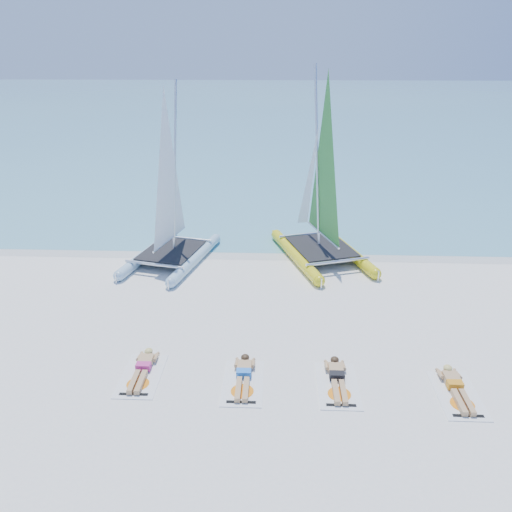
{
  "coord_description": "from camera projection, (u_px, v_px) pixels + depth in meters",
  "views": [
    {
      "loc": [
        1.03,
        -13.1,
        7.68
      ],
      "look_at": [
        0.43,
        1.2,
        1.68
      ],
      "focal_mm": 35.0,
      "sensor_mm": 36.0,
      "label": 1
    }
  ],
  "objects": [
    {
      "name": "sunbather_c",
      "position": [
        337.0,
        377.0,
        12.38
      ],
      "size": [
        0.37,
        1.73,
        0.26
      ],
      "color": "tan",
      "rests_on": "towel_c"
    },
    {
      "name": "towel_a",
      "position": [
        142.0,
        376.0,
        12.61
      ],
      "size": [
        1.0,
        1.85,
        0.02
      ],
      "primitive_type": "cube",
      "color": "white",
      "rests_on": "ground"
    },
    {
      "name": "towel_b",
      "position": [
        243.0,
        383.0,
        12.35
      ],
      "size": [
        1.0,
        1.85,
        0.02
      ],
      "primitive_type": "cube",
      "color": "white",
      "rests_on": "ground"
    },
    {
      "name": "towel_c",
      "position": [
        338.0,
        385.0,
        12.25
      ],
      "size": [
        1.0,
        1.85,
        0.02
      ],
      "primitive_type": "cube",
      "color": "white",
      "rests_on": "ground"
    },
    {
      "name": "wet_sand_strip",
      "position": [
        250.0,
        253.0,
        20.14
      ],
      "size": [
        140.0,
        1.4,
        0.01
      ],
      "primitive_type": "cube",
      "color": "silver",
      "rests_on": "ground"
    },
    {
      "name": "sea",
      "position": [
        271.0,
        104.0,
        73.12
      ],
      "size": [
        140.0,
        115.0,
        0.01
      ],
      "primitive_type": "cube",
      "color": "#7DCED1",
      "rests_on": "ground"
    },
    {
      "name": "catamaran_blue",
      "position": [
        169.0,
        209.0,
        18.77
      ],
      "size": [
        3.51,
        5.44,
        6.84
      ],
      "rotation": [
        0.0,
        0.0,
        -0.24
      ],
      "color": "#A1C2D4",
      "rests_on": "ground"
    },
    {
      "name": "catamaran_yellow",
      "position": [
        318.0,
        197.0,
        19.33
      ],
      "size": [
        4.15,
        5.95,
        7.39
      ],
      "rotation": [
        0.0,
        0.0,
        0.32
      ],
      "color": "yellow",
      "rests_on": "ground"
    },
    {
      "name": "towel_d",
      "position": [
        457.0,
        395.0,
        11.91
      ],
      "size": [
        1.0,
        1.85,
        0.02
      ],
      "primitive_type": "cube",
      "color": "white",
      "rests_on": "ground"
    },
    {
      "name": "ground",
      "position": [
        240.0,
        322.0,
        15.08
      ],
      "size": [
        140.0,
        140.0,
        0.0
      ],
      "primitive_type": "plane",
      "color": "silver",
      "rests_on": "ground"
    },
    {
      "name": "sunbather_b",
      "position": [
        244.0,
        374.0,
        12.48
      ],
      "size": [
        0.37,
        1.73,
        0.26
      ],
      "color": "tan",
      "rests_on": "towel_b"
    },
    {
      "name": "sunbather_d",
      "position": [
        455.0,
        386.0,
        12.05
      ],
      "size": [
        0.37,
        1.73,
        0.26
      ],
      "color": "tan",
      "rests_on": "towel_d"
    },
    {
      "name": "sunbather_a",
      "position": [
        143.0,
        368.0,
        12.74
      ],
      "size": [
        0.37,
        1.73,
        0.26
      ],
      "color": "tan",
      "rests_on": "towel_a"
    }
  ]
}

